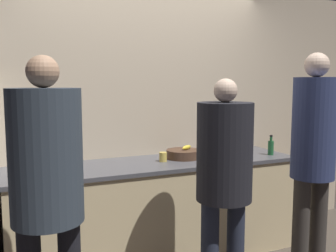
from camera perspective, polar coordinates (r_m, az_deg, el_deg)
The scene contains 10 objects.
wall_back at distance 3.69m, azimuth -3.67°, elevation 1.58°, with size 5.20×0.06×2.60m.
counter at distance 3.55m, azimuth -1.59°, elevation -12.57°, with size 2.65×0.73×0.91m.
person_left at distance 2.20m, azimuth -17.98°, elevation -7.81°, with size 0.40×0.40×1.77m.
person_center at distance 2.69m, azimuth 8.56°, elevation -6.59°, with size 0.40×0.40×1.65m.
person_right at distance 3.10m, azimuth 21.22°, elevation -3.62°, with size 0.33×0.33×1.85m.
fruit_bowl at distance 3.56m, azimuth 2.31°, elevation -4.26°, with size 0.32×0.32×0.12m.
utensil_crock at distance 3.94m, azimuth 10.45°, elevation -2.78°, with size 0.13×0.13×0.30m.
bottle_red at distance 3.91m, azimuth 6.30°, elevation -2.81°, with size 0.05×0.05×0.19m.
bottle_green at distance 3.85m, azimuth 15.39°, elevation -3.11°, with size 0.06×0.06×0.20m.
cup_yellow at distance 3.41m, azimuth -0.76°, elevation -4.73°, with size 0.07×0.07×0.09m.
Camera 1 is at (-1.26, -2.71, 1.62)m, focal length 40.00 mm.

